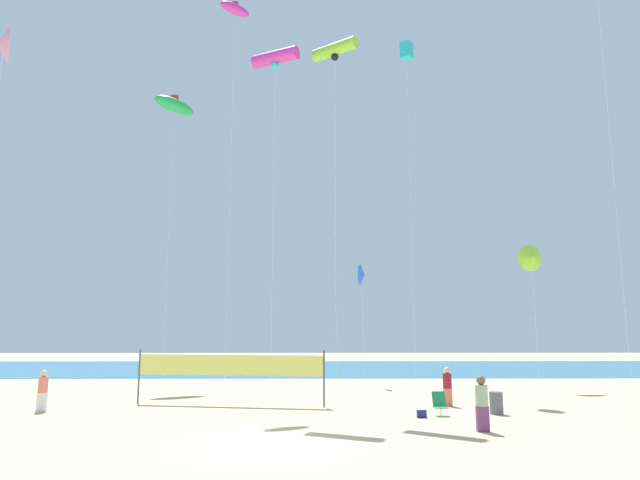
# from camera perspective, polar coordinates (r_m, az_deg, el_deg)

# --- Properties ---
(ground_plane) EXTENTS (120.00, 120.00, 0.00)m
(ground_plane) POSITION_cam_1_polar(r_m,az_deg,el_deg) (17.34, -4.95, -20.25)
(ground_plane) COLOR #D1BC89
(ocean_band) EXTENTS (120.00, 20.00, 0.01)m
(ocean_band) POSITION_cam_1_polar(r_m,az_deg,el_deg) (48.02, -2.17, -13.12)
(ocean_band) COLOR teal
(ocean_band) RESTS_ON ground
(beachgoer_sage_shirt) EXTENTS (0.41, 0.41, 1.80)m
(beachgoer_sage_shirt) POSITION_cam_1_polar(r_m,az_deg,el_deg) (19.69, 16.42, -15.76)
(beachgoer_sage_shirt) COLOR #7A3872
(beachgoer_sage_shirt) RESTS_ON ground
(beachgoer_coral_shirt) EXTENTS (0.38, 0.38, 1.66)m
(beachgoer_coral_shirt) POSITION_cam_1_polar(r_m,az_deg,el_deg) (25.98, -26.79, -13.63)
(beachgoer_coral_shirt) COLOR white
(beachgoer_coral_shirt) RESTS_ON ground
(beachgoer_maroon_shirt) EXTENTS (0.38, 0.38, 1.66)m
(beachgoer_maroon_shirt) POSITION_cam_1_polar(r_m,az_deg,el_deg) (25.60, 13.06, -14.43)
(beachgoer_maroon_shirt) COLOR #EA7260
(beachgoer_maroon_shirt) RESTS_ON ground
(folding_beach_chair) EXTENTS (0.52, 0.65, 0.89)m
(folding_beach_chair) POSITION_cam_1_polar(r_m,az_deg,el_deg) (22.90, 12.30, -16.18)
(folding_beach_chair) COLOR #1E8C4C
(folding_beach_chair) RESTS_ON ground
(trash_barrel) EXTENTS (0.52, 0.52, 0.86)m
(trash_barrel) POSITION_cam_1_polar(r_m,az_deg,el_deg) (23.76, 17.80, -15.78)
(trash_barrel) COLOR #595960
(trash_barrel) RESTS_ON ground
(volleyball_net) EXTENTS (8.52, 1.51, 2.40)m
(volleyball_net) POSITION_cam_1_polar(r_m,az_deg,el_deg) (25.51, -9.38, -12.86)
(volleyball_net) COLOR #4C4C51
(volleyball_net) RESTS_ON ground
(beach_handbag) EXTENTS (0.36, 0.18, 0.28)m
(beach_handbag) POSITION_cam_1_polar(r_m,az_deg,el_deg) (22.21, 10.49, -17.30)
(beach_handbag) COLOR navy
(beach_handbag) RESTS_ON ground
(kite_magenta_tube) EXTENTS (2.53, 1.70, 17.27)m
(kite_magenta_tube) POSITION_cam_1_polar(r_m,az_deg,el_deg) (29.44, -4.66, 18.28)
(kite_magenta_tube) COLOR silver
(kite_magenta_tube) RESTS_ON ground
(kite_green_inflatable) EXTENTS (3.08, 2.07, 19.70)m
(kite_green_inflatable) POSITION_cam_1_polar(r_m,az_deg,el_deg) (41.21, -14.88, 13.35)
(kite_green_inflatable) COLOR silver
(kite_green_inflatable) RESTS_ON ground
(kite_blue_delta) EXTENTS (0.49, 1.31, 7.30)m
(kite_blue_delta) POSITION_cam_1_polar(r_m,az_deg,el_deg) (34.45, 4.40, -3.61)
(kite_blue_delta) COLOR silver
(kite_blue_delta) RESTS_ON ground
(kite_lime_delta) EXTENTS (1.59, 0.63, 8.22)m
(kite_lime_delta) POSITION_cam_1_polar(r_m,az_deg,el_deg) (34.53, 21.08, -1.72)
(kite_lime_delta) COLOR silver
(kite_lime_delta) RESTS_ON ground
(kite_cyan_box) EXTENTS (0.94, 0.94, 21.81)m
(kite_cyan_box) POSITION_cam_1_polar(r_m,az_deg,el_deg) (38.39, 8.96, 18.71)
(kite_cyan_box) COLOR silver
(kite_cyan_box) RESTS_ON ground
(kite_magenta_inflatable) EXTENTS (1.98, 1.32, 22.49)m
(kite_magenta_inflatable) POSITION_cam_1_polar(r_m,az_deg,el_deg) (35.57, -8.82, 22.51)
(kite_magenta_inflatable) COLOR silver
(kite_magenta_inflatable) RESTS_ON ground
(kite_lime_tube) EXTENTS (2.45, 2.03, 17.96)m
(kite_lime_tube) POSITION_cam_1_polar(r_m,az_deg,el_deg) (30.13, 1.54, 19.08)
(kite_lime_tube) COLOR silver
(kite_lime_tube) RESTS_ON ground
(kite_pink_delta) EXTENTS (1.07, 1.48, 14.45)m
(kite_pink_delta) POSITION_cam_1_polar(r_m,az_deg,el_deg) (24.45, -29.96, 17.16)
(kite_pink_delta) COLOR silver
(kite_pink_delta) RESTS_ON ground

